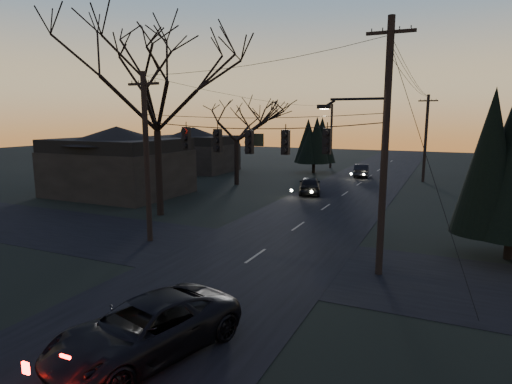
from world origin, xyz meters
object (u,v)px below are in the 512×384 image
at_px(utility_pole_far_l, 330,168).
at_px(sedan_oncoming_a, 310,185).
at_px(utility_pole_right, 378,274).
at_px(utility_pole_left, 150,241).
at_px(sedan_oncoming_b, 361,170).
at_px(bare_tree_left, 156,96).
at_px(suv_near, 146,329).
at_px(utility_pole_far_r, 423,182).

bearing_deg(utility_pole_far_l, sedan_oncoming_a, -80.27).
height_order(utility_pole_right, utility_pole_left, utility_pole_right).
height_order(sedan_oncoming_a, sedan_oncoming_b, sedan_oncoming_a).
relative_size(bare_tree_left, suv_near, 2.05).
bearing_deg(utility_pole_far_l, suv_near, -81.36).
relative_size(suv_near, sedan_oncoming_a, 1.25).
relative_size(bare_tree_left, sedan_oncoming_a, 2.56).
relative_size(utility_pole_far_r, sedan_oncoming_a, 1.99).
relative_size(bare_tree_left, sedan_oncoming_b, 2.63).
bearing_deg(sedan_oncoming_b, bare_tree_left, 62.00).
xyz_separation_m(utility_pole_left, bare_tree_left, (-3.21, 5.14, 7.64)).
bearing_deg(utility_pole_left, sedan_oncoming_b, 79.90).
bearing_deg(utility_pole_left, sedan_oncoming_a, 78.84).
bearing_deg(sedan_oncoming_a, sedan_oncoming_b, -115.53).
relative_size(utility_pole_left, sedan_oncoming_b, 2.04).
distance_m(utility_pole_far_l, suv_near, 45.29).
xyz_separation_m(utility_pole_left, utility_pole_far_l, (0.00, 36.00, 0.00)).
distance_m(utility_pole_right, bare_tree_left, 17.36).
height_order(utility_pole_left, sedan_oncoming_b, utility_pole_left).
height_order(utility_pole_left, suv_near, utility_pole_left).
height_order(utility_pole_far_r, sedan_oncoming_b, utility_pole_far_r).
bearing_deg(utility_pole_left, utility_pole_far_r, 67.67).
bearing_deg(utility_pole_far_r, utility_pole_right, -90.00).
relative_size(utility_pole_left, suv_near, 1.59).
height_order(bare_tree_left, sedan_oncoming_a, bare_tree_left).
bearing_deg(utility_pole_far_l, sedan_oncoming_b, -52.61).
bearing_deg(bare_tree_left, utility_pole_far_l, 84.06).
xyz_separation_m(utility_pole_far_r, sedan_oncoming_b, (-6.30, 1.20, 0.69)).
relative_size(suv_near, sedan_oncoming_b, 1.28).
height_order(utility_pole_far_r, bare_tree_left, bare_tree_left).
bearing_deg(suv_near, bare_tree_left, 141.89).
xyz_separation_m(utility_pole_right, bare_tree_left, (-14.71, 5.14, 7.64)).
xyz_separation_m(utility_pole_right, utility_pole_far_r, (0.00, 28.00, 0.00)).
bearing_deg(sedan_oncoming_a, suv_near, 80.93).
bearing_deg(sedan_oncoming_b, utility_pole_right, 93.45).
height_order(utility_pole_right, bare_tree_left, bare_tree_left).
bearing_deg(utility_pole_left, utility_pole_far_l, 90.00).
xyz_separation_m(utility_pole_far_l, sedan_oncoming_b, (5.20, -6.80, 0.69)).
distance_m(utility_pole_left, utility_pole_far_r, 30.27).
bearing_deg(bare_tree_left, sedan_oncoming_b, 70.72).
bearing_deg(utility_pole_left, utility_pole_right, 0.00).
distance_m(utility_pole_far_r, utility_pole_far_l, 14.01).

